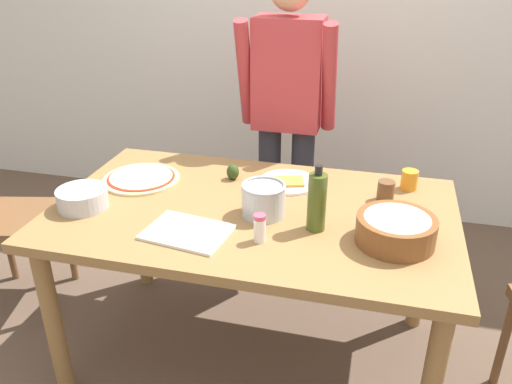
# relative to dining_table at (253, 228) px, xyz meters

# --- Properties ---
(ground) EXTENTS (8.00, 8.00, 0.00)m
(ground) POSITION_rel_dining_table_xyz_m (0.00, 0.00, -0.67)
(ground) COLOR brown
(wall_back) EXTENTS (5.60, 0.10, 2.60)m
(wall_back) POSITION_rel_dining_table_xyz_m (0.00, 1.60, 0.63)
(wall_back) COLOR silver
(wall_back) RESTS_ON ground
(dining_table) EXTENTS (1.60, 0.96, 0.76)m
(dining_table) POSITION_rel_dining_table_xyz_m (0.00, 0.00, 0.00)
(dining_table) COLOR olive
(dining_table) RESTS_ON ground
(person_cook) EXTENTS (0.49, 0.25, 1.62)m
(person_cook) POSITION_rel_dining_table_xyz_m (-0.01, 0.76, 0.27)
(person_cook) COLOR #2D2D38
(person_cook) RESTS_ON ground
(pizza_raw_on_board) EXTENTS (0.34, 0.34, 0.02)m
(pizza_raw_on_board) POSITION_rel_dining_table_xyz_m (-0.55, 0.14, 0.10)
(pizza_raw_on_board) COLOR beige
(pizza_raw_on_board) RESTS_ON dining_table
(plate_with_slice) EXTENTS (0.26, 0.26, 0.02)m
(plate_with_slice) POSITION_rel_dining_table_xyz_m (0.09, 0.27, 0.10)
(plate_with_slice) COLOR white
(plate_with_slice) RESTS_ON dining_table
(popcorn_bowl) EXTENTS (0.28, 0.28, 0.11)m
(popcorn_bowl) POSITION_rel_dining_table_xyz_m (0.55, -0.13, 0.15)
(popcorn_bowl) COLOR brown
(popcorn_bowl) RESTS_ON dining_table
(mixing_bowl_steel) EXTENTS (0.20, 0.20, 0.08)m
(mixing_bowl_steel) POSITION_rel_dining_table_xyz_m (-0.66, -0.16, 0.13)
(mixing_bowl_steel) COLOR #B7B7BC
(mixing_bowl_steel) RESTS_ON dining_table
(olive_oil_bottle) EXTENTS (0.07, 0.07, 0.26)m
(olive_oil_bottle) POSITION_rel_dining_table_xyz_m (0.27, -0.10, 0.20)
(olive_oil_bottle) COLOR #47561E
(olive_oil_bottle) RESTS_ON dining_table
(steel_pot) EXTENTS (0.17, 0.17, 0.13)m
(steel_pot) POSITION_rel_dining_table_xyz_m (0.05, -0.04, 0.16)
(steel_pot) COLOR #B7B7BC
(steel_pot) RESTS_ON dining_table
(cup_orange) EXTENTS (0.07, 0.07, 0.08)m
(cup_orange) POSITION_rel_dining_table_xyz_m (0.60, 0.34, 0.13)
(cup_orange) COLOR orange
(cup_orange) RESTS_ON dining_table
(cup_small_brown) EXTENTS (0.07, 0.07, 0.08)m
(cup_small_brown) POSITION_rel_dining_table_xyz_m (0.51, 0.21, 0.13)
(cup_small_brown) COLOR brown
(cup_small_brown) RESTS_ON dining_table
(salt_shaker) EXTENTS (0.04, 0.04, 0.11)m
(salt_shaker) POSITION_rel_dining_table_xyz_m (0.09, -0.23, 0.14)
(salt_shaker) COLOR white
(salt_shaker) RESTS_ON dining_table
(cutting_board_white) EXTENTS (0.33, 0.26, 0.01)m
(cutting_board_white) POSITION_rel_dining_table_xyz_m (-0.18, -0.25, 0.10)
(cutting_board_white) COLOR white
(cutting_board_white) RESTS_ON dining_table
(avocado) EXTENTS (0.06, 0.06, 0.07)m
(avocado) POSITION_rel_dining_table_xyz_m (-0.16, 0.25, 0.13)
(avocado) COLOR #2D4219
(avocado) RESTS_ON dining_table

